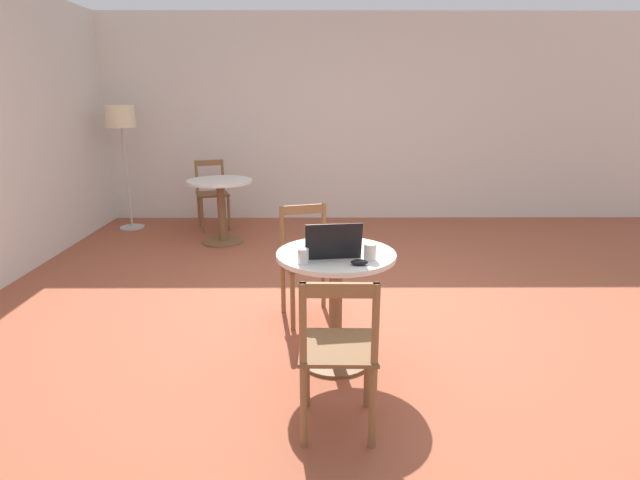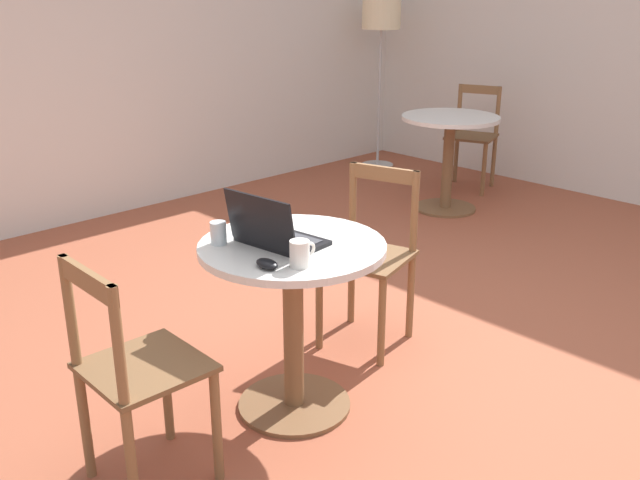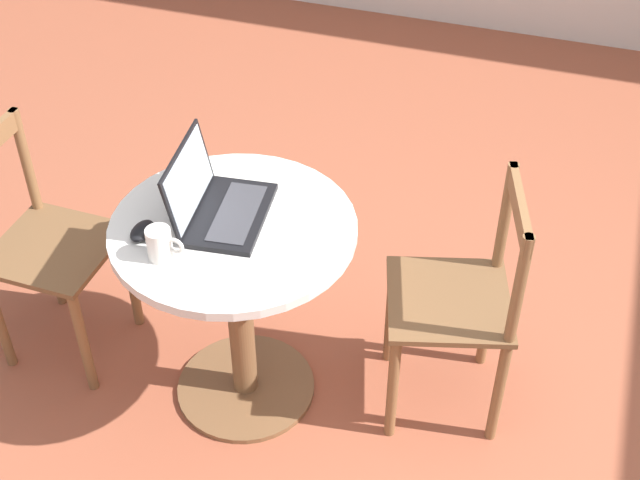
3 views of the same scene
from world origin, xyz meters
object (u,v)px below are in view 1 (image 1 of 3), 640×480
object	(u,v)px
cafe_table_near	(336,284)
chair_mid_right	(212,194)
cafe_table_mid	(220,198)
mouse	(359,262)
chair_near_right	(307,263)
drinking_glass	(303,256)
floor_lamp	(121,124)
chair_near_left	(338,353)
laptop	(332,248)
mug	(370,252)

from	to	relation	value
cafe_table_near	chair_mid_right	size ratio (longest dim) A/B	0.86
cafe_table_near	cafe_table_mid	size ratio (longest dim) A/B	1.00
cafe_table_mid	mouse	distance (m)	3.26
chair_near_right	drinking_glass	size ratio (longest dim) A/B	9.67
chair_mid_right	cafe_table_mid	bearing A→B (deg)	-160.54
mouse	floor_lamp	bearing A→B (deg)	36.35
floor_lamp	chair_near_right	bearing A→B (deg)	-139.08
chair_near_left	floor_lamp	world-z (taller)	floor_lamp
cafe_table_near	chair_near_left	xyz separation A→B (m)	(-0.71, 0.01, -0.09)
cafe_table_near	laptop	size ratio (longest dim) A/B	2.05
laptop	cafe_table_near	bearing A→B (deg)	-26.31
chair_near_left	mug	distance (m)	0.71
floor_lamp	chair_mid_right	bearing A→B (deg)	-89.66
mouse	chair_near_right	bearing A→B (deg)	19.15
chair_near_left	chair_mid_right	world-z (taller)	same
cafe_table_near	drinking_glass	distance (m)	0.38
chair_near_left	cafe_table_near	bearing A→B (deg)	-1.11
cafe_table_near	mug	xyz separation A→B (m)	(-0.14, -0.19, 0.26)
cafe_table_near	laptop	bearing A→B (deg)	153.69
cafe_table_mid	chair_mid_right	world-z (taller)	chair_mid_right
cafe_table_mid	floor_lamp	world-z (taller)	floor_lamp
cafe_table_mid	chair_near_right	world-z (taller)	chair_near_right
mug	drinking_glass	xyz separation A→B (m)	(-0.07, 0.39, -0.00)
drinking_glass	floor_lamp	bearing A→B (deg)	33.08
chair_mid_right	drinking_glass	xyz separation A→B (m)	(-3.59, -1.27, 0.34)
cafe_table_near	chair_near_left	world-z (taller)	chair_near_left
chair_near_right	mouse	bearing A→B (deg)	-160.85
cafe_table_mid	chair_near_left	size ratio (longest dim) A/B	0.86
cafe_table_mid	mouse	world-z (taller)	mouse
mouse	mug	distance (m)	0.12
chair_near_right	chair_near_left	distance (m)	1.40
floor_lamp	mouse	size ratio (longest dim) A/B	15.52
chair_near_right	chair_mid_right	bearing A→B (deg)	25.20
floor_lamp	drinking_glass	world-z (taller)	floor_lamp
cafe_table_mid	drinking_glass	size ratio (longest dim) A/B	8.27
floor_lamp	cafe_table_mid	bearing A→B (deg)	-116.77
mouse	mug	bearing A→B (deg)	-35.93
chair_near_left	chair_mid_right	bearing A→B (deg)	19.51
cafe_table_near	chair_near_left	size ratio (longest dim) A/B	0.86
cafe_table_mid	mouse	bearing A→B (deg)	-155.35
cafe_table_mid	mouse	size ratio (longest dim) A/B	7.42
chair_near_right	mouse	xyz separation A→B (m)	(-0.91, -0.32, 0.31)
chair_near_left	chair_mid_right	xyz separation A→B (m)	(4.10, 1.45, 0.00)
cafe_table_mid	chair_near_right	size ratio (longest dim) A/B	0.86
cafe_table_mid	mug	bearing A→B (deg)	-153.47
mug	chair_near_left	bearing A→B (deg)	160.19
mouse	chair_near_left	bearing A→B (deg)	164.01
cafe_table_near	chair_near_right	bearing A→B (deg)	15.81
chair_near_right	chair_mid_right	distance (m)	2.99
drinking_glass	cafe_table_mid	bearing A→B (deg)	19.44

